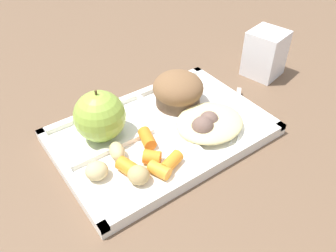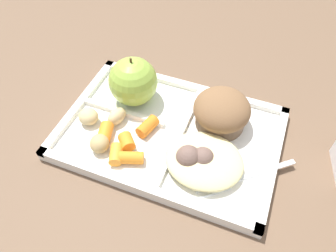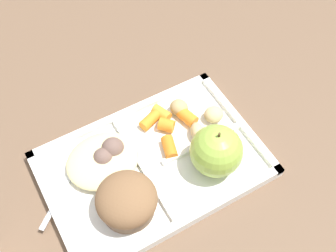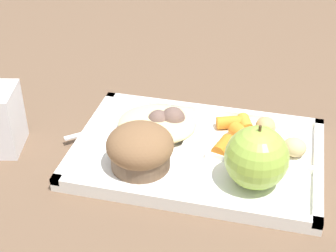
# 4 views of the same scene
# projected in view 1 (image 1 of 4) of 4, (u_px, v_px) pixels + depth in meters

# --- Properties ---
(ground) EXTENTS (6.00, 6.00, 0.00)m
(ground) POSITION_uv_depth(u_px,v_px,m) (162.00, 137.00, 0.56)
(ground) COLOR brown
(lunch_tray) EXTENTS (0.33, 0.22, 0.02)m
(lunch_tray) POSITION_uv_depth(u_px,v_px,m) (162.00, 134.00, 0.56)
(lunch_tray) COLOR white
(lunch_tray) RESTS_ON ground
(green_apple) EXTENTS (0.08, 0.08, 0.09)m
(green_apple) POSITION_uv_depth(u_px,v_px,m) (100.00, 116.00, 0.52)
(green_apple) COLOR #93B742
(green_apple) RESTS_ON lunch_tray
(bran_muffin) EXTENTS (0.09, 0.09, 0.06)m
(bran_muffin) POSITION_uv_depth(u_px,v_px,m) (178.00, 90.00, 0.60)
(bran_muffin) COLOR brown
(bran_muffin) RESTS_ON lunch_tray
(carrot_slice_center) EXTENTS (0.03, 0.04, 0.02)m
(carrot_slice_center) POSITION_uv_depth(u_px,v_px,m) (128.00, 167.00, 0.48)
(carrot_slice_center) COLOR orange
(carrot_slice_center) RESTS_ON lunch_tray
(carrot_slice_back) EXTENTS (0.04, 0.03, 0.02)m
(carrot_slice_back) POSITION_uv_depth(u_px,v_px,m) (172.00, 162.00, 0.49)
(carrot_slice_back) COLOR orange
(carrot_slice_back) RESTS_ON lunch_tray
(carrot_slice_tilted) EXTENTS (0.03, 0.04, 0.02)m
(carrot_slice_tilted) POSITION_uv_depth(u_px,v_px,m) (147.00, 138.00, 0.53)
(carrot_slice_tilted) COLOR orange
(carrot_slice_tilted) RESTS_ON lunch_tray
(carrot_slice_large) EXTENTS (0.03, 0.04, 0.02)m
(carrot_slice_large) POSITION_uv_depth(u_px,v_px,m) (159.00, 170.00, 0.48)
(carrot_slice_large) COLOR orange
(carrot_slice_large) RESTS_ON lunch_tray
(carrot_slice_diagonal) EXTENTS (0.03, 0.03, 0.02)m
(carrot_slice_diagonal) POSITION_uv_depth(u_px,v_px,m) (152.00, 157.00, 0.50)
(carrot_slice_diagonal) COLOR orange
(carrot_slice_diagonal) RESTS_ON lunch_tray
(potato_chunk_small) EXTENTS (0.03, 0.04, 0.02)m
(potato_chunk_small) POSITION_uv_depth(u_px,v_px,m) (117.00, 152.00, 0.50)
(potato_chunk_small) COLOR tan
(potato_chunk_small) RESTS_ON lunch_tray
(potato_chunk_wedge) EXTENTS (0.04, 0.04, 0.03)m
(potato_chunk_wedge) POSITION_uv_depth(u_px,v_px,m) (138.00, 175.00, 0.47)
(potato_chunk_wedge) COLOR tan
(potato_chunk_wedge) RESTS_ON lunch_tray
(potato_chunk_golden) EXTENTS (0.04, 0.04, 0.03)m
(potato_chunk_golden) POSITION_uv_depth(u_px,v_px,m) (97.00, 171.00, 0.47)
(potato_chunk_golden) COLOR tan
(potato_chunk_golden) RESTS_ON lunch_tray
(egg_noodle_pile) EXTENTS (0.11, 0.10, 0.02)m
(egg_noodle_pile) POSITION_uv_depth(u_px,v_px,m) (209.00, 123.00, 0.56)
(egg_noodle_pile) COLOR beige
(egg_noodle_pile) RESTS_ON lunch_tray
(meatball_front) EXTENTS (0.03, 0.03, 0.03)m
(meatball_front) POSITION_uv_depth(u_px,v_px,m) (209.00, 121.00, 0.55)
(meatball_front) COLOR brown
(meatball_front) RESTS_ON lunch_tray
(meatball_center) EXTENTS (0.04, 0.04, 0.04)m
(meatball_center) POSITION_uv_depth(u_px,v_px,m) (203.00, 127.00, 0.54)
(meatball_center) COLOR brown
(meatball_center) RESTS_ON lunch_tray
(plastic_fork) EXTENTS (0.13, 0.11, 0.00)m
(plastic_fork) POSITION_uv_depth(u_px,v_px,m) (235.00, 118.00, 0.58)
(plastic_fork) COLOR white
(plastic_fork) RESTS_ON lunch_tray
(milk_carton) EXTENTS (0.08, 0.08, 0.09)m
(milk_carton) POSITION_uv_depth(u_px,v_px,m) (265.00, 54.00, 0.68)
(milk_carton) COLOR white
(milk_carton) RESTS_ON ground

